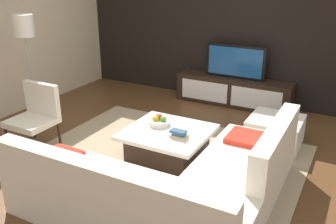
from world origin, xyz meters
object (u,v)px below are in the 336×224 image
accent_chair_near (36,112)px  book_stack (179,134)px  sectional_couch (176,187)px  ottoman (275,132)px  coffee_table (168,143)px  floor_lamp (25,34)px  television (235,62)px  fruit_bowl (159,121)px  media_console (233,91)px

accent_chair_near → book_stack: accent_chair_near is taller
sectional_couch → ottoman: 2.06m
book_stack → accent_chair_near: bearing=-168.2°
sectional_couch → book_stack: 0.96m
coffee_table → floor_lamp: bearing=179.3°
television → fruit_bowl: size_ratio=3.81×
sectional_couch → floor_lamp: 3.38m
fruit_bowl → book_stack: fruit_bowl is taller
television → sectional_couch: bearing=-81.1°
media_console → book_stack: media_console is taller
sectional_couch → accent_chair_near: 2.42m
ottoman → accent_chair_near: bearing=-151.9°
coffee_table → book_stack: 0.33m
sectional_couch → book_stack: size_ratio=11.22×
television → ottoman: 1.75m
television → coffee_table: bearing=-92.5°
sectional_couch → coffee_table: 1.16m
media_console → fruit_bowl: 2.22m
television → accent_chair_near: (-1.85, -2.82, -0.31)m
sectional_couch → accent_chair_near: size_ratio=2.74×
accent_chair_near → fruit_bowl: accent_chair_near is taller
coffee_table → accent_chair_near: size_ratio=1.21×
television → coffee_table: television is taller
sectional_couch → accent_chair_near: accent_chair_near is taller
book_stack → ottoman: bearing=50.8°
floor_lamp → sectional_couch: bearing=-18.4°
accent_chair_near → ottoman: (2.89, 1.54, -0.29)m
sectional_couch → coffee_table: size_ratio=2.26×
television → sectional_couch: television is taller
floor_lamp → book_stack: floor_lamp is taller
sectional_couch → coffee_table: bearing=122.2°
fruit_bowl → book_stack: bearing=-28.7°
television → floor_lamp: bearing=-137.9°
television → fruit_bowl: (-0.28, -2.20, -0.36)m
sectional_couch → fruit_bowl: sectional_couch is taller
media_console → floor_lamp: size_ratio=1.21×
media_console → accent_chair_near: bearing=-123.2°
floor_lamp → book_stack: size_ratio=7.95×
coffee_table → ottoman: ottoman is taller
floor_lamp → fruit_bowl: 2.43m
accent_chair_near → ottoman: size_ratio=1.24×
fruit_bowl → book_stack: (0.40, -0.22, -0.01)m
book_stack → media_console: bearing=92.8°
floor_lamp → accent_chair_near: bearing=-40.3°
sectional_couch → book_stack: sectional_couch is taller
media_console → book_stack: (0.12, -2.41, 0.17)m
ottoman → sectional_couch: bearing=-104.9°
accent_chair_near → floor_lamp: bearing=141.0°
media_console → fruit_bowl: (-0.28, -2.19, 0.18)m
television → accent_chair_near: bearing=-123.2°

